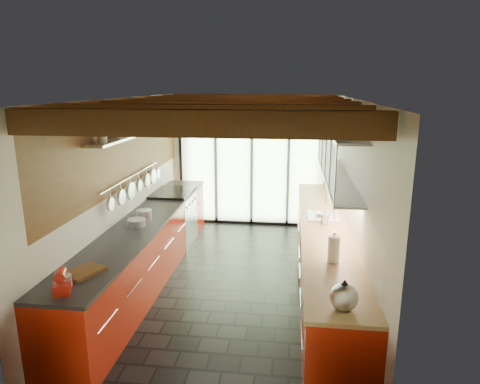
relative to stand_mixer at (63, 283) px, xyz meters
The scene contains 18 objects.
ground 2.77m from the stand_mixer, 60.49° to the left, with size 5.50×5.50×0.00m, color black.
room_shell 2.66m from the stand_mixer, 60.49° to the left, with size 5.50×5.50×5.50m.
ceiling_beams 3.26m from the stand_mixer, 64.16° to the left, with size 3.14×5.06×4.90m.
glass_door 5.14m from the stand_mixer, 75.57° to the left, with size 2.95×0.10×2.90m.
left_counter 2.31m from the stand_mixer, 90.13° to the left, with size 0.68×5.00×0.92m.
range_stove 3.73m from the stand_mixer, 90.08° to the left, with size 0.66×0.90×0.97m.
right_counter 3.44m from the stand_mixer, 41.43° to the left, with size 0.68×5.00×0.92m.
sink_assembly 3.68m from the stand_mixer, 45.95° to the left, with size 0.45×0.52×0.43m.
upper_cabinets_right 3.80m from the stand_mixer, 43.29° to the left, with size 0.34×3.00×3.00m.
left_wall_fixtures 2.66m from the stand_mixer, 94.54° to the left, with size 0.28×2.60×0.96m.
stand_mixer is the anchor object (origin of this frame).
pot_large 2.21m from the stand_mixer, 90.00° to the left, with size 0.21×0.21×0.14m, color silver.
pot_small 1.90m from the stand_mixer, 90.00° to the left, with size 0.24×0.24×0.09m, color silver.
cutting_board 0.40m from the stand_mixer, 90.00° to the left, with size 0.27×0.38×0.03m, color brown.
kettle 2.54m from the stand_mixer, ahead, with size 0.26×0.31×0.29m.
paper_towel 2.73m from the stand_mixer, 21.54° to the left, with size 0.17×0.17×0.34m.
soap_bottle 3.43m from the stand_mixer, 42.27° to the left, with size 0.09×0.09×0.19m, color silver.
bowl 3.70m from the stand_mixer, 46.57° to the left, with size 0.21×0.21×0.05m, color silver.
Camera 1 is at (0.80, -5.63, 2.78)m, focal length 32.00 mm.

